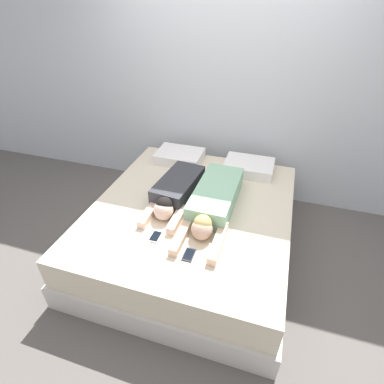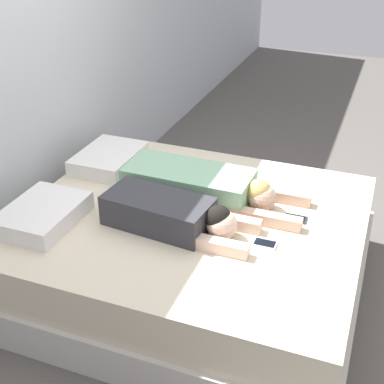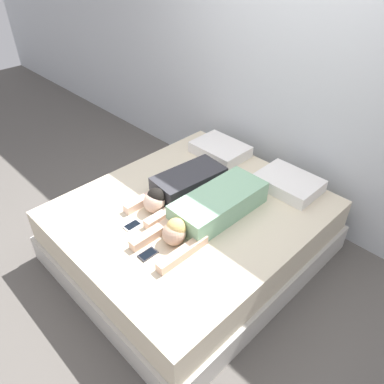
{
  "view_description": "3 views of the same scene",
  "coord_description": "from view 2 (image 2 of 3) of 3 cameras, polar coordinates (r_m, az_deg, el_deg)",
  "views": [
    {
      "loc": [
        0.65,
        -2.06,
        2.17
      ],
      "look_at": [
        0.0,
        0.0,
        0.67
      ],
      "focal_mm": 28.0,
      "sensor_mm": 36.0,
      "label": 1
    },
    {
      "loc": [
        -2.52,
        -0.97,
        2.19
      ],
      "look_at": [
        0.0,
        0.0,
        0.67
      ],
      "focal_mm": 50.0,
      "sensor_mm": 36.0,
      "label": 2
    },
    {
      "loc": [
        1.67,
        -1.63,
        2.42
      ],
      "look_at": [
        0.0,
        0.0,
        0.67
      ],
      "focal_mm": 35.0,
      "sensor_mm": 36.0,
      "label": 3
    }
  ],
  "objects": [
    {
      "name": "wall_back",
      "position": [
        3.42,
        -19.05,
        12.7
      ],
      "size": [
        12.0,
        0.06,
        2.6
      ],
      "color": "silver",
      "rests_on": "ground_plane"
    },
    {
      "name": "person_right",
      "position": [
        3.29,
        1.17,
        0.67
      ],
      "size": [
        0.36,
        1.14,
        0.2
      ],
      "color": "#8CBF99",
      "rests_on": "bed"
    },
    {
      "name": "cell_phone_right",
      "position": [
        3.18,
        10.97,
        -2.79
      ],
      "size": [
        0.08,
        0.13,
        0.01
      ],
      "color": "#2D2D33",
      "rests_on": "bed"
    },
    {
      "name": "person_left",
      "position": [
        3.0,
        -1.91,
        -2.44
      ],
      "size": [
        0.36,
        0.89,
        0.2
      ],
      "color": "#333338",
      "rests_on": "bed"
    },
    {
      "name": "cell_phone_left",
      "position": [
        2.94,
        7.78,
        -5.47
      ],
      "size": [
        0.08,
        0.13,
        0.01
      ],
      "color": "silver",
      "rests_on": "bed"
    },
    {
      "name": "pillow_head_right",
      "position": [
        3.76,
        -8.85,
        3.53
      ],
      "size": [
        0.51,
        0.38,
        0.11
      ],
      "color": "white",
      "rests_on": "bed"
    },
    {
      "name": "ground_plane",
      "position": [
        3.48,
        -0.0,
        -9.68
      ],
      "size": [
        12.0,
        12.0,
        0.0
      ],
      "primitive_type": "plane",
      "color": "#5B5651"
    },
    {
      "name": "pillow_head_left",
      "position": [
        3.19,
        -15.64,
        -2.31
      ],
      "size": [
        0.51,
        0.38,
        0.11
      ],
      "color": "white",
      "rests_on": "bed"
    },
    {
      "name": "bed",
      "position": [
        3.32,
        -0.0,
        -6.25
      ],
      "size": [
        1.81,
        2.03,
        0.52
      ],
      "color": "beige",
      "rests_on": "ground_plane"
    }
  ]
}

